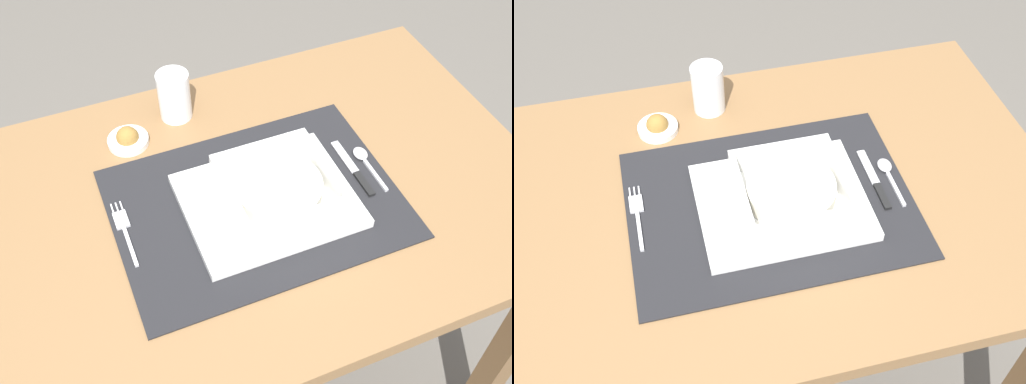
# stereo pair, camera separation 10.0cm
# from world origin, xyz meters

# --- Properties ---
(ground_plane) EXTENTS (6.00, 6.00, 0.00)m
(ground_plane) POSITION_xyz_m (0.00, 0.00, 0.00)
(ground_plane) COLOR #59544C
(dining_table) EXTENTS (1.00, 0.67, 0.72)m
(dining_table) POSITION_xyz_m (0.00, 0.00, 0.61)
(dining_table) COLOR brown
(dining_table) RESTS_ON ground
(placemat) EXTENTS (0.47, 0.35, 0.00)m
(placemat) POSITION_xyz_m (-0.00, -0.02, 0.72)
(placemat) COLOR black
(placemat) RESTS_ON dining_table
(serving_plate) EXTENTS (0.27, 0.22, 0.02)m
(serving_plate) POSITION_xyz_m (0.02, -0.03, 0.73)
(serving_plate) COLOR white
(serving_plate) RESTS_ON placemat
(porridge_bowl) EXTENTS (0.17, 0.17, 0.05)m
(porridge_bowl) POSITION_xyz_m (0.03, -0.04, 0.76)
(porridge_bowl) COLOR white
(porridge_bowl) RESTS_ON serving_plate
(fork) EXTENTS (0.02, 0.14, 0.00)m
(fork) POSITION_xyz_m (-0.22, 0.01, 0.72)
(fork) COLOR silver
(fork) RESTS_ON placemat
(spoon) EXTENTS (0.02, 0.11, 0.01)m
(spoon) POSITION_xyz_m (0.21, -0.00, 0.73)
(spoon) COLOR silver
(spoon) RESTS_ON placemat
(butter_knife) EXTENTS (0.01, 0.14, 0.01)m
(butter_knife) POSITION_xyz_m (0.19, -0.02, 0.73)
(butter_knife) COLOR black
(butter_knife) RESTS_ON placemat
(drinking_glass) EXTENTS (0.06, 0.06, 0.09)m
(drinking_glass) POSITION_xyz_m (-0.05, 0.24, 0.76)
(drinking_glass) COLOR white
(drinking_glass) RESTS_ON dining_table
(condiment_saucer) EXTENTS (0.07, 0.07, 0.04)m
(condiment_saucer) POSITION_xyz_m (-0.16, 0.20, 0.73)
(condiment_saucer) COLOR white
(condiment_saucer) RESTS_ON dining_table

